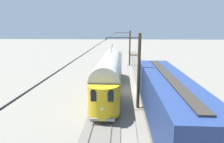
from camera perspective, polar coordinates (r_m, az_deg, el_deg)
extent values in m
plane|color=gray|center=(22.79, 5.34, -5.90)|extent=(220.00, 220.00, 0.00)
cube|color=#666059|center=(23.00, 11.35, -5.80)|extent=(2.80, 80.00, 0.10)
cube|color=#59544C|center=(22.88, 9.57, -5.58)|extent=(0.07, 80.00, 0.08)
cube|color=#59544C|center=(23.09, 13.13, -5.58)|extent=(0.07, 80.00, 0.08)
cube|color=#47331E|center=(54.15, 6.61, 5.15)|extent=(2.50, 0.24, 0.08)
cube|color=#47331E|center=(53.51, 6.65, 5.06)|extent=(2.50, 0.24, 0.08)
cube|color=#47331E|center=(52.87, 6.69, 4.96)|extent=(2.50, 0.24, 0.08)
cube|color=#47331E|center=(52.22, 6.73, 4.86)|extent=(2.50, 0.24, 0.08)
cube|color=#47331E|center=(51.58, 6.78, 4.76)|extent=(2.50, 0.24, 0.08)
cube|color=#666059|center=(22.80, -0.71, -5.70)|extent=(2.80, 80.00, 0.10)
cube|color=#59544C|center=(22.83, -2.52, -5.45)|extent=(0.07, 80.00, 0.08)
cube|color=#59544C|center=(22.74, 1.10, -5.52)|extent=(0.07, 80.00, 0.08)
cube|color=#47331E|center=(54.07, 1.51, 5.22)|extent=(2.50, 0.24, 0.08)
cube|color=#47331E|center=(53.42, 1.49, 5.13)|extent=(2.50, 0.24, 0.08)
cube|color=#47331E|center=(52.78, 1.47, 5.03)|extent=(2.50, 0.24, 0.08)
cube|color=#47331E|center=(52.13, 1.45, 4.93)|extent=(2.50, 0.24, 0.08)
cube|color=#47331E|center=(51.49, 1.43, 4.83)|extent=(2.50, 0.24, 0.08)
cube|color=gold|center=(22.63, -0.71, -4.11)|extent=(2.65, 14.73, 0.55)
cube|color=gold|center=(22.42, -0.72, -2.27)|extent=(2.55, 14.73, 0.95)
cube|color=gold|center=(22.18, -0.73, 0.22)|extent=(2.55, 14.73, 1.05)
cylinder|color=#B7B7B2|center=(22.07, -0.73, 1.55)|extent=(2.65, 14.43, 2.65)
cylinder|color=gold|center=(15.41, -2.52, -8.49)|extent=(2.55, 2.55, 2.55)
cylinder|color=gold|center=(29.48, 0.21, 1.91)|extent=(2.55, 2.55, 2.55)
cube|color=black|center=(14.00, -3.01, -6.32)|extent=(1.63, 0.08, 0.36)
cube|color=black|center=(14.07, -3.01, -7.57)|extent=(1.73, 0.06, 0.80)
cube|color=black|center=(22.30, -4.05, 0.26)|extent=(0.04, 12.37, 0.80)
cube|color=black|center=(22.14, 2.62, 0.18)|extent=(0.04, 12.37, 0.80)
cylinder|color=silver|center=(14.35, -3.00, -11.25)|extent=(0.24, 0.06, 0.24)
cube|color=gray|center=(14.81, -2.93, -14.41)|extent=(1.94, 0.12, 0.20)
cylinder|color=black|center=(26.27, -0.09, 7.05)|extent=(0.07, 4.58, 0.75)
cylinder|color=black|center=(18.31, -3.95, -8.80)|extent=(0.10, 0.76, 0.76)
cylinder|color=black|center=(18.20, 0.59, -8.91)|extent=(0.10, 0.76, 0.76)
cylinder|color=black|center=(27.25, -1.57, -1.48)|extent=(0.10, 0.76, 0.76)
cylinder|color=black|center=(27.17, 1.45, -1.52)|extent=(0.10, 0.76, 0.76)
cube|color=navy|center=(14.60, 16.31, -7.64)|extent=(2.90, 14.13, 3.20)
cube|color=#332D28|center=(14.11, 16.73, -1.31)|extent=(0.70, 12.72, 0.08)
cube|color=black|center=(15.31, 15.88, -13.97)|extent=(2.70, 14.13, 0.36)
cube|color=black|center=(15.09, 21.78, -8.41)|extent=(0.06, 2.20, 2.56)
cylinder|color=black|center=(19.87, 14.83, -7.33)|extent=(0.10, 0.84, 0.84)
cylinder|color=black|center=(19.62, 10.69, -7.37)|extent=(0.10, 0.84, 0.84)
cylinder|color=#423323|center=(38.00, 5.41, 7.02)|extent=(0.28, 0.28, 6.94)
cylinder|color=#2D2D2D|center=(37.78, 3.20, 11.68)|extent=(2.98, 0.10, 0.10)
sphere|color=#334733|center=(37.81, 0.90, 11.48)|extent=(0.16, 0.16, 0.16)
cylinder|color=#423323|center=(17.26, 8.11, -0.14)|extent=(0.28, 0.28, 6.94)
cylinder|color=#2D2D2D|center=(16.77, 3.29, 10.19)|extent=(2.98, 0.10, 0.10)
sphere|color=#334733|center=(16.84, -1.86, 9.71)|extent=(0.16, 0.16, 0.16)
cylinder|color=black|center=(16.84, -1.86, 9.71)|extent=(0.03, 46.04, 0.03)
cylinder|color=black|center=(37.78, 3.20, 11.68)|extent=(2.98, 0.02, 0.02)
cylinder|color=black|center=(34.67, 10.56, 1.41)|extent=(0.08, 0.08, 1.10)
cylinder|color=red|center=(34.54, 10.60, 2.50)|extent=(0.30, 0.30, 0.03)
cylinder|color=#262626|center=(34.68, 10.25, 1.09)|extent=(0.33, 0.04, 0.54)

